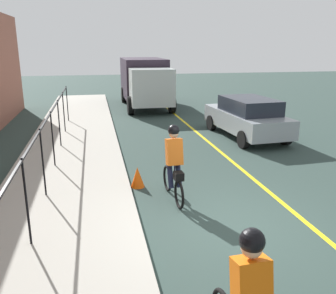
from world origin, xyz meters
TOP-DOWN VIEW (x-y plane):
  - ground_plane at (0.00, 0.00)m, footprint 80.00×80.00m
  - lane_line_centre at (0.00, -1.60)m, footprint 36.00×0.12m
  - sidewalk at (0.00, 3.40)m, footprint 40.00×3.20m
  - iron_fence at (1.00, 3.80)m, footprint 19.92×0.04m
  - cyclist_lead at (1.53, 0.85)m, footprint 1.71×0.38m
  - patrol_sedan at (6.90, -3.29)m, footprint 4.52×2.17m
  - box_truck_background at (15.22, -0.42)m, footprint 6.72×2.57m
  - traffic_cone_near at (2.54, 1.58)m, footprint 0.36×0.36m

SIDE VIEW (x-z plane):
  - ground_plane at x=0.00m, z-range 0.00..0.00m
  - lane_line_centre at x=0.00m, z-range 0.00..0.01m
  - sidewalk at x=0.00m, z-range 0.00..0.15m
  - traffic_cone_near at x=2.54m, z-range 0.00..0.53m
  - patrol_sedan at x=6.90m, z-range 0.03..1.61m
  - cyclist_lead at x=1.53m, z-range 0.00..1.82m
  - iron_fence at x=1.00m, z-range 0.57..2.17m
  - box_truck_background at x=15.22m, z-range 0.16..2.94m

